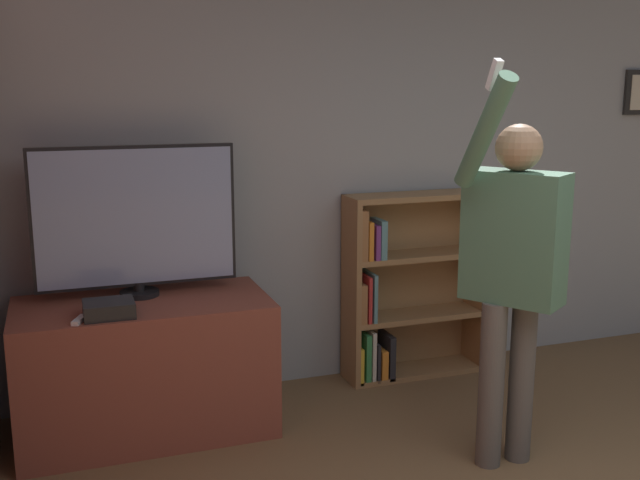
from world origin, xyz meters
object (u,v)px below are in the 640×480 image
person (513,261)px  game_console (109,309)px  television (136,220)px  bookshelf (402,290)px

person → game_console: bearing=-145.4°
television → person: person is taller
game_console → person: 2.07m
television → bookshelf: 1.84m
bookshelf → person: 1.37m
person → television: bearing=-156.4°
television → person: size_ratio=0.54×
television → bookshelf: (1.73, 0.16, -0.61)m
television → person: bearing=-33.2°
television → game_console: television is taller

